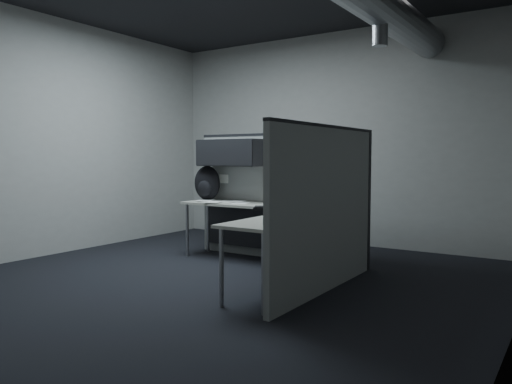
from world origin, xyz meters
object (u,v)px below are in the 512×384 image
Objects in this scene: keyboard at (276,208)px; phone at (289,215)px; monitor at (321,190)px; backpack at (207,184)px; desk at (270,218)px.

keyboard is 0.81m from phone.
backpack is at bearing 178.17° from monitor.
keyboard is at bearing -44.33° from desk.
phone is 0.50× the size of backpack.
monitor is 1.82m from backpack.
monitor is at bearing 94.80° from phone.
phone is (0.52, -0.63, 0.01)m from keyboard.
backpack is (-1.45, 0.58, 0.21)m from keyboard.
phone is at bearing -34.84° from keyboard.
backpack is (-1.24, 0.38, 0.35)m from desk.
backpack reaches higher than keyboard.
backpack is at bearing 144.73° from phone.
desk is at bearing -22.43° from backpack.
backpack is (-1.96, 1.21, 0.19)m from phone.
monitor is 2.22× the size of phone.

